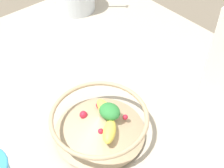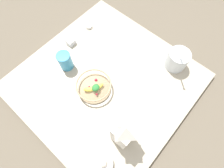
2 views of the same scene
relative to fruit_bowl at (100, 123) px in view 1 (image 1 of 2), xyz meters
name	(u,v)px [view 1 (image 1 of 2)]	position (x,y,z in m)	size (l,w,h in m)	color
ground_plane	(83,118)	(-0.09, 0.01, -0.07)	(6.00, 6.00, 0.00)	#665B4C
countertop	(82,113)	(-0.09, 0.01, -0.06)	(1.03, 1.03, 0.04)	#B2A893
fruit_bowl	(100,123)	(0.00, 0.00, 0.00)	(0.22, 0.22, 0.08)	tan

